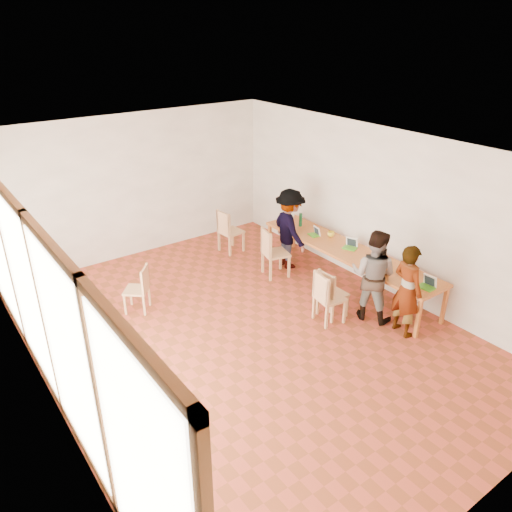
# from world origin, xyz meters

# --- Properties ---
(ground) EXTENTS (8.00, 8.00, 0.00)m
(ground) POSITION_xyz_m (0.00, 0.00, 0.00)
(ground) COLOR #AC4029
(ground) RESTS_ON ground
(wall_back) EXTENTS (6.00, 0.10, 3.00)m
(wall_back) POSITION_xyz_m (0.00, 4.00, 1.50)
(wall_back) COLOR white
(wall_back) RESTS_ON ground
(wall_front) EXTENTS (6.00, 0.10, 3.00)m
(wall_front) POSITION_xyz_m (0.00, -4.00, 1.50)
(wall_front) COLOR white
(wall_front) RESTS_ON ground
(wall_right) EXTENTS (0.10, 8.00, 3.00)m
(wall_right) POSITION_xyz_m (3.00, 0.00, 1.50)
(wall_right) COLOR white
(wall_right) RESTS_ON ground
(window_wall) EXTENTS (0.10, 8.00, 3.00)m
(window_wall) POSITION_xyz_m (-2.96, 0.00, 1.50)
(window_wall) COLOR white
(window_wall) RESTS_ON ground
(ceiling) EXTENTS (6.00, 8.00, 0.04)m
(ceiling) POSITION_xyz_m (0.00, 0.00, 3.02)
(ceiling) COLOR white
(ceiling) RESTS_ON wall_back
(communal_table) EXTENTS (0.80, 4.00, 0.75)m
(communal_table) POSITION_xyz_m (2.50, 0.28, 0.70)
(communal_table) COLOR #BD692A
(communal_table) RESTS_ON ground
(side_table) EXTENTS (0.90, 0.90, 0.75)m
(side_table) POSITION_xyz_m (-2.40, 2.06, 0.67)
(side_table) COLOR #BD692A
(side_table) RESTS_ON ground
(chair_near) EXTENTS (0.48, 0.48, 0.49)m
(chair_near) POSITION_xyz_m (1.27, -0.45, 0.57)
(chair_near) COLOR tan
(chair_near) RESTS_ON ground
(chair_mid) EXTENTS (0.41, 0.41, 0.47)m
(chair_mid) POSITION_xyz_m (1.44, -0.38, 0.54)
(chair_mid) COLOR tan
(chair_mid) RESTS_ON ground
(chair_far) EXTENTS (0.56, 0.56, 0.53)m
(chair_far) POSITION_xyz_m (1.57, 1.42, 0.61)
(chair_far) COLOR tan
(chair_far) RESTS_ON ground
(chair_empty) EXTENTS (0.48, 0.48, 0.51)m
(chair_empty) POSITION_xyz_m (1.49, 2.86, 0.59)
(chair_empty) COLOR tan
(chair_empty) RESTS_ON ground
(chair_spare) EXTENTS (0.55, 0.55, 0.45)m
(chair_spare) POSITION_xyz_m (-1.04, 1.71, 0.52)
(chair_spare) COLOR tan
(chair_spare) RESTS_ON ground
(person_near) EXTENTS (0.44, 0.61, 1.56)m
(person_near) POSITION_xyz_m (2.10, -1.42, 0.78)
(person_near) COLOR gray
(person_near) RESTS_ON ground
(person_mid) EXTENTS (0.86, 0.96, 1.61)m
(person_mid) POSITION_xyz_m (2.02, -0.79, 0.80)
(person_mid) COLOR gray
(person_mid) RESTS_ON ground
(person_far) EXTENTS (0.82, 1.17, 1.65)m
(person_far) POSITION_xyz_m (2.15, 1.55, 0.83)
(person_far) COLOR gray
(person_far) RESTS_ON ground
(laptop_near) EXTENTS (0.23, 0.26, 0.21)m
(laptop_near) POSITION_xyz_m (2.49, -1.52, 0.81)
(laptop_near) COLOR #4AAA21
(laptop_near) RESTS_ON communal_table
(laptop_mid) EXTENTS (0.29, 0.30, 0.21)m
(laptop_mid) POSITION_xyz_m (2.60, 0.29, 0.81)
(laptop_mid) COLOR #4AAA21
(laptop_mid) RESTS_ON communal_table
(laptop_far) EXTENTS (0.22, 0.24, 0.18)m
(laptop_far) POSITION_xyz_m (2.47, 1.14, 0.80)
(laptop_far) COLOR #4AAA21
(laptop_far) RESTS_ON communal_table
(yellow_mug) EXTENTS (0.14, 0.14, 0.11)m
(yellow_mug) POSITION_xyz_m (2.67, 0.90, 0.80)
(yellow_mug) COLOR gold
(yellow_mug) RESTS_ON communal_table
(green_bottle) EXTENTS (0.07, 0.07, 0.28)m
(green_bottle) POSITION_xyz_m (2.55, 1.69, 0.89)
(green_bottle) COLOR #1A783D
(green_bottle) RESTS_ON communal_table
(clear_glass) EXTENTS (0.07, 0.07, 0.09)m
(clear_glass) POSITION_xyz_m (2.70, 2.11, 0.80)
(clear_glass) COLOR silver
(clear_glass) RESTS_ON communal_table
(condiment_cup) EXTENTS (0.08, 0.08, 0.06)m
(condiment_cup) POSITION_xyz_m (2.72, 0.46, 0.78)
(condiment_cup) COLOR white
(condiment_cup) RESTS_ON communal_table
(pink_phone) EXTENTS (0.05, 0.10, 0.01)m
(pink_phone) POSITION_xyz_m (2.25, 1.65, 0.76)
(pink_phone) COLOR #D2428A
(pink_phone) RESTS_ON communal_table
(black_pouch) EXTENTS (0.16, 0.26, 0.09)m
(black_pouch) POSITION_xyz_m (2.62, -1.01, 0.80)
(black_pouch) COLOR black
(black_pouch) RESTS_ON communal_table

